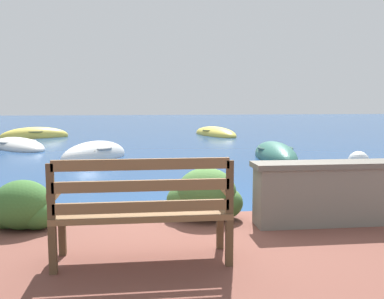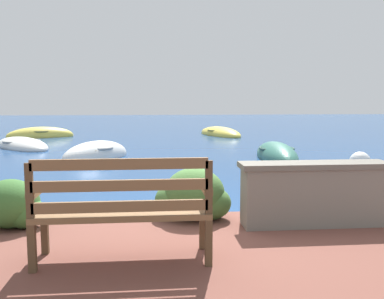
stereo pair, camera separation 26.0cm
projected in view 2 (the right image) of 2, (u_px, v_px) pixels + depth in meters
ground_plane at (202, 230)px, 5.35m from camera, size 80.00×80.00×0.00m
park_bench at (123, 207)px, 3.65m from camera, size 1.52×0.48×0.93m
stone_wall at (314, 193)px, 4.76m from camera, size 1.67×0.39×0.71m
hedge_clump_far_left at (10, 207)px, 4.68m from camera, size 0.79×0.57×0.54m
hedge_clump_left at (193, 197)px, 5.01m from camera, size 0.89×0.64×0.61m
rowboat_nearest at (277, 156)px, 11.78m from camera, size 1.16×3.00×0.78m
rowboat_mid at (96, 156)px, 11.73m from camera, size 2.12×2.40×0.86m
rowboat_far at (22, 146)px, 14.47m from camera, size 2.93×3.39×0.61m
rowboat_outer at (41, 136)px, 18.31m from camera, size 2.92×1.80×0.79m
rowboat_distant at (220, 134)px, 19.42m from camera, size 2.07×3.54×0.67m
mooring_buoy at (360, 162)px, 10.52m from camera, size 0.56×0.56×0.51m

